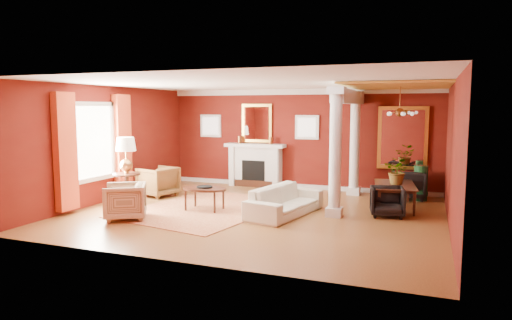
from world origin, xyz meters
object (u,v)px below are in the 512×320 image
at_px(sofa, 285,196).
at_px(armchair_leopard, 158,180).
at_px(dining_table, 396,189).
at_px(side_table, 126,159).
at_px(coffee_table, 204,190).
at_px(armchair_stripe, 125,200).

relative_size(sofa, armchair_leopard, 2.49).
height_order(armchair_leopard, dining_table, dining_table).
relative_size(sofa, side_table, 1.32).
distance_m(coffee_table, dining_table, 4.49).
bearing_deg(dining_table, armchair_stripe, 113.34).
distance_m(armchair_stripe, dining_table, 6.17).
bearing_deg(side_table, dining_table, 17.11).
relative_size(coffee_table, dining_table, 0.65).
distance_m(sofa, armchair_stripe, 3.44).
xyz_separation_m(armchair_leopard, side_table, (-0.11, -1.19, 0.70)).
bearing_deg(sofa, dining_table, -43.13).
height_order(armchair_leopard, side_table, side_table).
xyz_separation_m(armchair_leopard, armchair_stripe, (0.76, -2.45, -0.01)).
relative_size(sofa, dining_table, 1.34).
xyz_separation_m(sofa, coffee_table, (-1.87, -0.22, 0.06)).
relative_size(armchair_stripe, dining_table, 0.52).
distance_m(armchair_stripe, side_table, 1.68).
xyz_separation_m(sofa, armchair_stripe, (-3.06, -1.58, -0.00)).
xyz_separation_m(side_table, dining_table, (6.17, 1.90, -0.68)).
bearing_deg(sofa, coffee_table, 108.45).
height_order(armchair_stripe, dining_table, dining_table).
height_order(side_table, dining_table, side_table).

